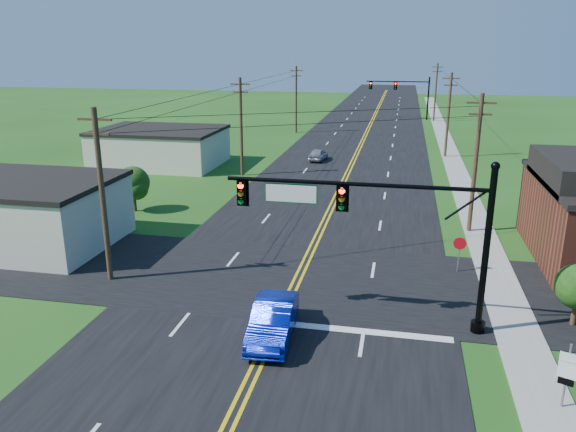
% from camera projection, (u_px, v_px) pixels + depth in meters
% --- Properties ---
extents(ground, '(260.00, 260.00, 0.00)m').
position_uv_depth(ground, '(225.00, 423.00, 18.39)').
color(ground, '#1A4212').
rests_on(ground, ground).
extents(road_main, '(16.00, 220.00, 0.04)m').
position_uv_depth(road_main, '(357.00, 150.00, 65.19)').
color(road_main, black).
rests_on(road_main, ground).
extents(road_cross, '(70.00, 10.00, 0.04)m').
position_uv_depth(road_cross, '(295.00, 279.00, 29.62)').
color(road_cross, black).
rests_on(road_cross, ground).
extents(sidewalk, '(2.00, 160.00, 0.08)m').
position_uv_depth(sidewalk, '(457.00, 173.00, 53.80)').
color(sidewalk, gray).
rests_on(sidewalk, ground).
extents(signal_mast_main, '(11.30, 0.60, 7.48)m').
position_uv_depth(signal_mast_main, '(378.00, 221.00, 23.65)').
color(signal_mast_main, black).
rests_on(signal_mast_main, ground).
extents(signal_mast_far, '(10.98, 0.60, 7.48)m').
position_uv_depth(signal_mast_far, '(401.00, 91.00, 91.08)').
color(signal_mast_far, black).
rests_on(signal_mast_far, ground).
extents(cream_bldg_near, '(10.20, 8.20, 4.10)m').
position_uv_depth(cream_bldg_near, '(27.00, 212.00, 34.16)').
color(cream_bldg_near, beige).
rests_on(cream_bldg_near, ground).
extents(cream_bldg_far, '(12.20, 9.20, 3.70)m').
position_uv_depth(cream_bldg_far, '(160.00, 147.00, 57.07)').
color(cream_bldg_far, beige).
rests_on(cream_bldg_far, ground).
extents(utility_pole_left_a, '(1.80, 0.28, 9.00)m').
position_uv_depth(utility_pole_left_a, '(102.00, 193.00, 28.19)').
color(utility_pole_left_a, '#372A19').
rests_on(utility_pole_left_a, ground).
extents(utility_pole_left_b, '(1.80, 0.28, 9.00)m').
position_uv_depth(utility_pole_left_b, '(241.00, 125.00, 51.59)').
color(utility_pole_left_b, '#372A19').
rests_on(utility_pole_left_b, ground).
extents(utility_pole_left_c, '(1.80, 0.28, 9.00)m').
position_uv_depth(utility_pole_left_c, '(296.00, 98.00, 76.87)').
color(utility_pole_left_c, '#372A19').
rests_on(utility_pole_left_c, ground).
extents(utility_pole_right_a, '(1.80, 0.28, 9.00)m').
position_uv_depth(utility_pole_right_a, '(476.00, 161.00, 35.71)').
color(utility_pole_right_a, '#372A19').
rests_on(utility_pole_right_a, ground).
extents(utility_pole_right_b, '(1.80, 0.28, 9.00)m').
position_uv_depth(utility_pole_right_b, '(448.00, 114.00, 60.05)').
color(utility_pole_right_b, '#372A19').
rests_on(utility_pole_right_b, ground).
extents(utility_pole_right_c, '(1.80, 0.28, 9.00)m').
position_uv_depth(utility_pole_right_c, '(436.00, 91.00, 88.13)').
color(utility_pole_right_c, '#372A19').
rests_on(utility_pole_right_c, ground).
extents(tree_right_back, '(3.00, 3.00, 4.10)m').
position_uv_depth(tree_right_back, '(559.00, 184.00, 38.89)').
color(tree_right_back, '#372A19').
rests_on(tree_right_back, ground).
extents(tree_left, '(2.40, 2.40, 3.37)m').
position_uv_depth(tree_left, '(133.00, 183.00, 41.04)').
color(tree_left, '#372A19').
rests_on(tree_left, ground).
extents(blue_car, '(1.96, 4.84, 1.56)m').
position_uv_depth(blue_car, '(273.00, 321.00, 23.51)').
color(blue_car, '#071799').
rests_on(blue_car, ground).
extents(distant_car, '(1.85, 3.83, 1.26)m').
position_uv_depth(distant_car, '(318.00, 155.00, 59.36)').
color(distant_car, '#A4A4A9').
rests_on(distant_car, ground).
extents(route_sign, '(0.58, 0.28, 2.47)m').
position_uv_depth(route_sign, '(567.00, 372.00, 18.69)').
color(route_sign, slate).
rests_on(route_sign, ground).
extents(stop_sign, '(0.71, 0.12, 2.01)m').
position_uv_depth(stop_sign, '(460.00, 247.00, 30.13)').
color(stop_sign, slate).
rests_on(stop_sign, ground).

